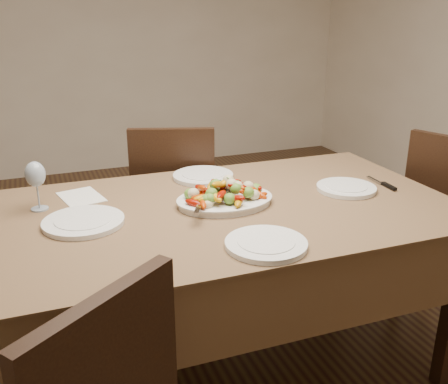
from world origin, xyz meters
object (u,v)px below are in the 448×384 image
dining_table (224,291)px  chair_far (176,206)px  plate_left (84,222)px  plate_right (346,188)px  plate_near (266,244)px  wine_glass (37,185)px  serving_platter (225,202)px  plate_far (203,176)px

dining_table → chair_far: size_ratio=1.94×
plate_left → plate_right: 1.09m
plate_near → wine_glass: bearing=137.9°
serving_platter → plate_far: 0.35m
chair_far → plate_right: 1.00m
dining_table → serving_platter: serving_platter is taller
dining_table → serving_platter: bearing=61.3°
dining_table → plate_right: (0.56, -0.01, 0.39)m
dining_table → wine_glass: wine_glass is taller
plate_left → plate_right: bearing=-1.9°
plate_far → plate_near: size_ratio=1.02×
chair_far → plate_far: bearing=112.1°
serving_platter → plate_left: serving_platter is taller
dining_table → plate_right: plate_right is taller
dining_table → plate_far: plate_far is taller
serving_platter → plate_far: (0.03, 0.35, -0.00)m
serving_platter → plate_right: serving_platter is taller
plate_left → plate_far: 0.67m
serving_platter → plate_right: (0.55, -0.03, -0.00)m
chair_far → serving_platter: chair_far is taller
plate_near → chair_far: bearing=89.1°
plate_right → plate_far: same height
plate_left → plate_near: same height
serving_platter → plate_left: bearing=179.8°
plate_near → plate_right: bearing=33.3°
plate_right → plate_far: (-0.52, 0.38, 0.00)m
chair_far → plate_far: (0.02, -0.40, 0.29)m
plate_left → wine_glass: (-0.14, 0.21, 0.09)m
serving_platter → plate_right: 0.55m
serving_platter → plate_right: size_ratio=1.49×
dining_table → plate_near: size_ratio=6.80×
serving_platter → chair_far: bearing=89.6°
dining_table → plate_right: size_ratio=7.30×
chair_far → wine_glass: (-0.69, -0.54, 0.39)m
plate_near → wine_glass: size_ratio=1.32×
dining_table → plate_far: size_ratio=6.65×
serving_platter → wine_glass: bearing=163.0°
chair_far → plate_left: 0.98m
plate_right → dining_table: bearing=178.9°
dining_table → wine_glass: 0.86m
dining_table → chair_far: chair_far is taller
plate_far → wine_glass: size_ratio=1.35×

